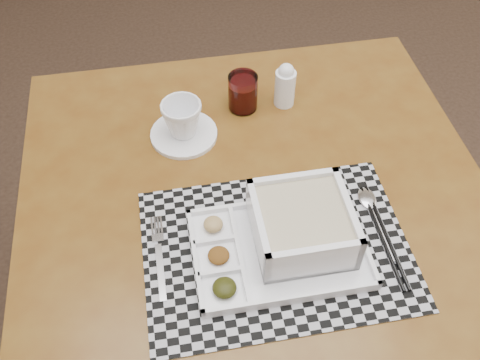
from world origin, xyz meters
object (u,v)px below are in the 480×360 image
(dining_table, at_px, (257,221))
(cup, at_px, (182,119))
(serving_tray, at_px, (294,232))
(creamer_bottle, at_px, (285,85))
(juice_glass, at_px, (243,94))

(dining_table, distance_m, cup, 0.27)
(dining_table, xyz_separation_m, cup, (-0.13, 0.20, 0.13))
(serving_tray, xyz_separation_m, cup, (-0.18, 0.32, 0.01))
(dining_table, height_order, serving_tray, serving_tray)
(serving_tray, distance_m, creamer_bottle, 0.40)
(dining_table, height_order, cup, cup)
(creamer_bottle, bearing_deg, cup, -162.99)
(cup, bearing_deg, dining_table, -70.72)
(cup, distance_m, juice_glass, 0.16)
(dining_table, relative_size, serving_tray, 3.03)
(creamer_bottle, bearing_deg, dining_table, -111.58)
(serving_tray, xyz_separation_m, creamer_bottle, (0.06, 0.39, 0.01))
(serving_tray, bearing_deg, juice_glass, 94.96)
(serving_tray, bearing_deg, dining_table, 111.81)
(cup, relative_size, juice_glass, 1.00)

